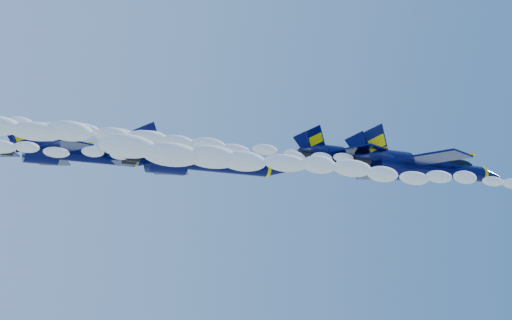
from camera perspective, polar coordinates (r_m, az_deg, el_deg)
name	(u,v)px	position (r m, az deg, el deg)	size (l,w,h in m)	color
smoke_trail_jet_lead	(359,170)	(57.18, 8.25, -0.84)	(41.84, 1.81, 1.63)	white
jet_second	(421,167)	(76.85, 13.03, -0.54)	(19.82, 16.26, 7.36)	#050839
smoke_trail_jet_second	(153,141)	(62.78, -8.28, 1.51)	(41.84, 2.05, 1.84)	white
jet_third	(352,158)	(76.38, 7.66, 0.17)	(15.31, 12.56, 5.69)	#050839
smoke_trail_jet_third	(95,133)	(65.44, -12.77, 2.16)	(41.84, 1.58, 1.42)	white
jet_fourth	(200,163)	(79.32, -4.53, -0.21)	(19.64, 16.11, 7.30)	#050839
jet_fifth	(73,154)	(82.21, -14.46, 0.46)	(17.21, 14.12, 6.40)	#050839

